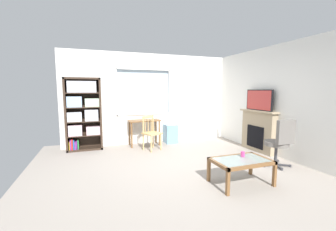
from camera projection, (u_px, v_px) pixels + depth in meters
ground at (181, 169)px, 4.38m from camera, size 5.97×5.82×0.02m
wall_back_with_window at (151, 100)px, 6.49m from camera, size 4.97×0.15×2.66m
wall_right at (280, 101)px, 5.09m from camera, size 0.12×5.02×2.66m
bookshelf at (83, 111)px, 5.65m from camera, size 0.90×0.38×1.91m
desk_under_window at (144, 125)px, 6.15m from camera, size 0.90×0.43×0.74m
wooden_chair at (151, 133)px, 5.70m from camera, size 0.55×0.54×0.90m
plastic_drawer_unit at (170, 134)px, 6.51m from camera, size 0.35×0.40×0.55m
fireplace at (258, 131)px, 5.58m from camera, size 0.26×1.14×1.07m
tv at (259, 100)px, 5.48m from camera, size 0.06×0.86×0.54m
office_chair at (280, 141)px, 4.39m from camera, size 0.56×0.58×1.00m
coffee_table at (241, 163)px, 3.61m from camera, size 0.96×0.60×0.43m
sippy_cup at (243, 154)px, 3.75m from camera, size 0.07×0.07×0.09m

